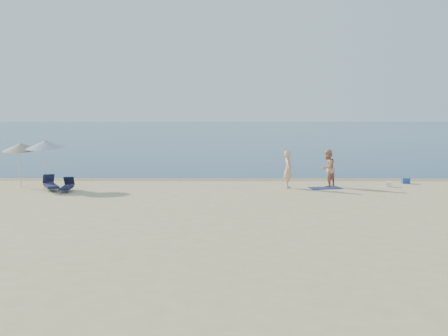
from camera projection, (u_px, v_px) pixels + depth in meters
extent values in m
plane|color=tan|center=(283.00, 284.00, 12.70)|extent=(160.00, 160.00, 0.00)
cube|color=navy|center=(234.00, 130.00, 112.17)|extent=(240.00, 160.00, 0.01)
cube|color=#847254|center=(250.00, 179.00, 31.99)|extent=(240.00, 1.60, 0.00)
imported|color=#E0A07E|center=(288.00, 169.00, 28.32)|extent=(0.49, 0.72, 1.90)
imported|color=tan|center=(328.00, 168.00, 28.75)|extent=(1.16, 1.18, 1.91)
cube|color=#101D52|center=(325.00, 188.00, 28.32)|extent=(1.75, 1.23, 0.03)
cube|color=white|center=(389.00, 184.00, 28.90)|extent=(0.38, 0.35, 0.26)
cube|color=#1C4399|center=(406.00, 181.00, 30.17)|extent=(0.42, 0.31, 0.29)
cylinder|color=silver|center=(45.00, 167.00, 28.12)|extent=(0.15, 0.30, 2.28)
cone|color=white|center=(46.00, 144.00, 28.26)|extent=(2.58, 2.60, 0.57)
sphere|color=silver|center=(45.00, 140.00, 28.24)|extent=(0.07, 0.07, 0.07)
cylinder|color=silver|center=(20.00, 168.00, 28.31)|extent=(0.10, 0.33, 2.15)
cone|color=#EEE5C4|center=(21.00, 146.00, 28.49)|extent=(2.09, 2.12, 0.58)
sphere|color=silver|center=(21.00, 143.00, 28.47)|extent=(0.06, 0.06, 0.06)
cube|color=#151B3C|center=(51.00, 186.00, 27.50)|extent=(1.17, 1.59, 0.10)
cube|color=#151B3C|center=(48.00, 179.00, 28.15)|extent=(0.66, 0.57, 0.49)
cylinder|color=#A5A5AD|center=(56.00, 188.00, 27.61)|extent=(0.03, 0.03, 0.22)
cube|color=black|center=(67.00, 188.00, 27.10)|extent=(0.61, 1.39, 0.09)
cube|color=black|center=(69.00, 181.00, 27.74)|extent=(0.52, 0.37, 0.44)
cylinder|color=#A5A5AD|center=(71.00, 190.00, 27.13)|extent=(0.03, 0.03, 0.20)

